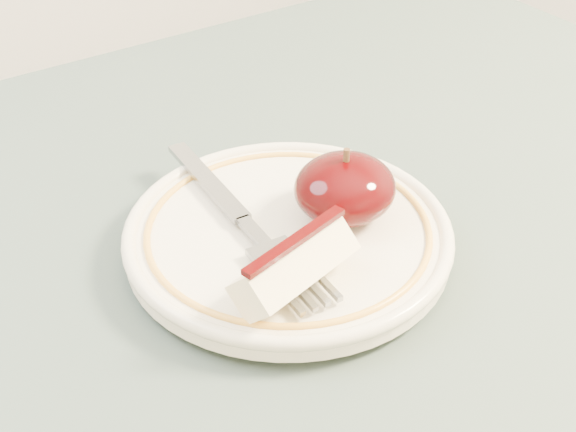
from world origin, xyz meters
TOP-DOWN VIEW (x-y plane):
  - plate at (0.01, 0.11)m, footprint 0.20×0.20m
  - apple_half at (0.05, 0.11)m, footprint 0.06×0.06m
  - apple_wedge at (-0.02, 0.07)m, footprint 0.08×0.05m
  - fork at (-0.01, 0.13)m, footprint 0.03×0.19m

SIDE VIEW (x-z plane):
  - plate at x=0.01m, z-range 0.75..0.77m
  - fork at x=-0.01m, z-range 0.77..0.77m
  - apple_wedge at x=-0.02m, z-range 0.77..0.80m
  - apple_half at x=0.05m, z-range 0.76..0.81m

